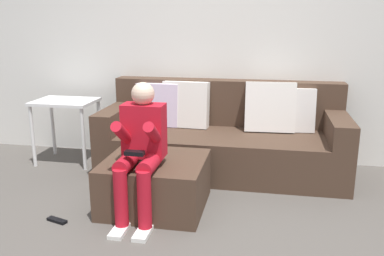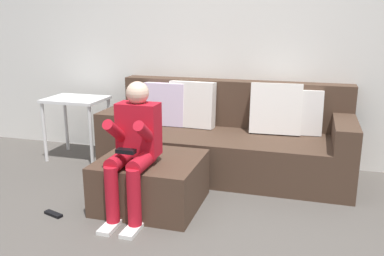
{
  "view_description": "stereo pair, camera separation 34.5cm",
  "coord_description": "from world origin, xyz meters",
  "views": [
    {
      "loc": [
        0.58,
        -2.33,
        1.46
      ],
      "look_at": [
        -0.06,
        1.06,
        0.55
      ],
      "focal_mm": 38.53,
      "sensor_mm": 36.0,
      "label": 1
    },
    {
      "loc": [
        0.92,
        -2.25,
        1.46
      ],
      "look_at": [
        -0.06,
        1.06,
        0.55
      ],
      "focal_mm": 38.53,
      "sensor_mm": 36.0,
      "label": 2
    }
  ],
  "objects": [
    {
      "name": "remote_by_storage_bin",
      "position": [
        -0.93,
        0.23,
        0.01
      ],
      "size": [
        0.17,
        0.1,
        0.02
      ],
      "primitive_type": "cube",
      "rotation": [
        0.0,
        0.0,
        -0.31
      ],
      "color": "black",
      "rests_on": "ground_plane"
    },
    {
      "name": "couch_sectional",
      "position": [
        0.16,
        1.57,
        0.33
      ],
      "size": [
        2.33,
        0.9,
        0.89
      ],
      "color": "#473326",
      "rests_on": "ground_plane"
    },
    {
      "name": "wall_back",
      "position": [
        0.0,
        2.0,
        1.3
      ],
      "size": [
        6.15,
        0.1,
        2.59
      ],
      "primitive_type": "cube",
      "color": "silver",
      "rests_on": "ground_plane"
    },
    {
      "name": "person_seated",
      "position": [
        -0.33,
        0.43,
        0.56
      ],
      "size": [
        0.31,
        0.57,
        1.02
      ],
      "color": "red",
      "rests_on": "ground_plane"
    },
    {
      "name": "ottoman",
      "position": [
        -0.27,
        0.63,
        0.2
      ],
      "size": [
        0.79,
        0.73,
        0.4
      ],
      "primitive_type": "cube",
      "color": "#473326",
      "rests_on": "ground_plane"
    },
    {
      "name": "side_table",
      "position": [
        -1.47,
        1.51,
        0.55
      ],
      "size": [
        0.61,
        0.46,
        0.66
      ],
      "color": "white",
      "rests_on": "ground_plane"
    },
    {
      "name": "ground_plane",
      "position": [
        0.0,
        0.0,
        0.0
      ],
      "size": [
        7.99,
        7.99,
        0.0
      ],
      "primitive_type": "plane",
      "color": "#544F49"
    }
  ]
}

